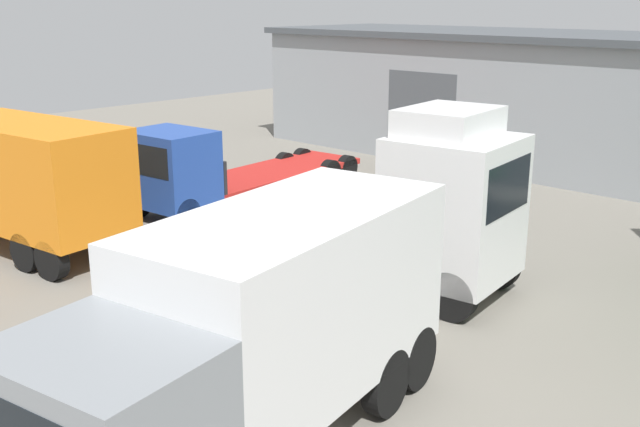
# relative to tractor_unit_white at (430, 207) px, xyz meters

# --- Properties ---
(ground_plane) EXTENTS (60.00, 60.00, 0.00)m
(ground_plane) POSITION_rel_tractor_unit_white_xyz_m (-1.55, -3.09, -1.94)
(ground_plane) COLOR slate
(warehouse_building) EXTENTS (30.65, 7.54, 5.08)m
(warehouse_building) POSITION_rel_tractor_unit_white_xyz_m (-1.55, 14.42, 0.60)
(warehouse_building) COLOR #93999E
(warehouse_building) RESTS_ON ground_plane
(tractor_unit_white) EXTENTS (7.06, 3.32, 4.15)m
(tractor_unit_white) POSITION_rel_tractor_unit_white_xyz_m (0.00, 0.00, 0.00)
(tractor_unit_white) COLOR silver
(tractor_unit_white) RESTS_ON ground_plane
(box_truck_grey) EXTENTS (3.62, 7.50, 3.42)m
(box_truck_grey) POSITION_rel_tractor_unit_white_xyz_m (1.84, -6.68, -0.01)
(box_truck_grey) COLOR gray
(box_truck_grey) RESTS_ON ground_plane
(box_truck_black) EXTENTS (7.88, 3.33, 3.34)m
(box_truck_black) POSITION_rel_tractor_unit_white_xyz_m (-9.95, -4.76, -0.06)
(box_truck_black) COLOR black
(box_truck_black) RESTS_ON ground_plane
(flatbed_truck_blue) EXTENTS (3.14, 8.96, 2.66)m
(flatbed_truck_blue) POSITION_rel_tractor_unit_white_xyz_m (-8.92, 0.86, -0.70)
(flatbed_truck_blue) COLOR #2347A3
(flatbed_truck_blue) RESTS_ON ground_plane
(oil_drum) EXTENTS (0.58, 0.58, 0.88)m
(oil_drum) POSITION_rel_tractor_unit_white_xyz_m (-3.08, -4.84, -1.50)
(oil_drum) COLOR #33519E
(oil_drum) RESTS_ON ground_plane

